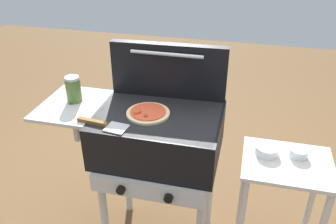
% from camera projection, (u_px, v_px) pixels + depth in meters
% --- Properties ---
extents(grill, '(0.96, 0.53, 0.90)m').
position_uv_depth(grill, '(156.00, 138.00, 1.85)').
color(grill, black).
rests_on(grill, ground_plane).
extents(grill_lid_open, '(0.63, 0.09, 0.30)m').
position_uv_depth(grill_lid_open, '(169.00, 71.00, 1.88)').
color(grill_lid_open, black).
rests_on(grill_lid_open, grill).
extents(pizza_pepperoni, '(0.22, 0.22, 0.03)m').
position_uv_depth(pizza_pepperoni, '(148.00, 113.00, 1.77)').
color(pizza_pepperoni, beige).
rests_on(pizza_pepperoni, grill).
extents(sauce_jar, '(0.08, 0.08, 0.14)m').
position_uv_depth(sauce_jar, '(73.00, 89.00, 1.87)').
color(sauce_jar, '#4C6B2D').
rests_on(sauce_jar, grill).
extents(spatula, '(0.27, 0.10, 0.02)m').
position_uv_depth(spatula, '(102.00, 124.00, 1.68)').
color(spatula, '#B7BABF').
rests_on(spatula, grill).
extents(prep_table, '(0.44, 0.36, 0.72)m').
position_uv_depth(prep_table, '(281.00, 193.00, 1.83)').
color(prep_table, beige).
rests_on(prep_table, ground_plane).
extents(topping_bowl_near, '(0.09, 0.09, 0.04)m').
position_uv_depth(topping_bowl_near, '(298.00, 153.00, 1.76)').
color(topping_bowl_near, silver).
rests_on(topping_bowl_near, prep_table).
extents(topping_bowl_far, '(0.12, 0.12, 0.04)m').
position_uv_depth(topping_bowl_far, '(267.00, 150.00, 1.78)').
color(topping_bowl_far, silver).
rests_on(topping_bowl_far, prep_table).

